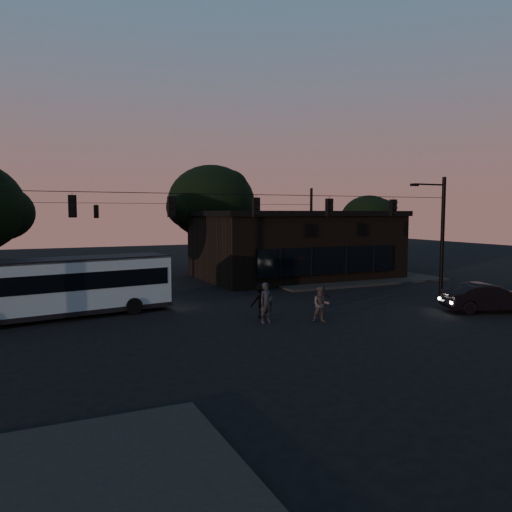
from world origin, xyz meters
name	(u,v)px	position (x,y,z in m)	size (l,w,h in m)	color
ground	(293,328)	(0.00, 0.00, 0.00)	(120.00, 120.00, 0.00)	black
sidewalk_far_right	(338,277)	(12.00, 14.00, 0.07)	(14.00, 10.00, 0.15)	black
building	(294,244)	(9.00, 15.97, 2.71)	(15.40, 10.41, 5.40)	black
tree_behind	(211,202)	(4.00, 22.00, 6.19)	(7.60, 7.60, 9.43)	black
tree_right	(369,219)	(18.00, 18.00, 4.63)	(5.20, 5.20, 6.86)	black
signal_rig_near	(256,228)	(0.00, 4.00, 4.45)	(26.24, 0.30, 7.50)	black
signal_rig_far	(173,226)	(0.00, 20.00, 4.20)	(26.24, 0.30, 7.50)	black
bus	(64,284)	(-9.26, 6.92, 1.68)	(10.88, 4.06, 2.99)	#9DBCC8
car	(488,298)	(11.25, -1.04, 0.76)	(1.61, 4.63, 1.52)	black
pedestrian_a	(266,303)	(-0.58, 1.57, 0.96)	(0.70, 0.46, 1.93)	#212429
pedestrian_b	(321,305)	(1.86, 0.57, 0.85)	(0.83, 0.65, 1.71)	#443F3E
pedestrian_c	(323,300)	(2.77, 1.85, 0.79)	(0.93, 0.39, 1.58)	black
pedestrian_d	(261,301)	(-0.33, 2.64, 0.86)	(1.11, 0.64, 1.71)	black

